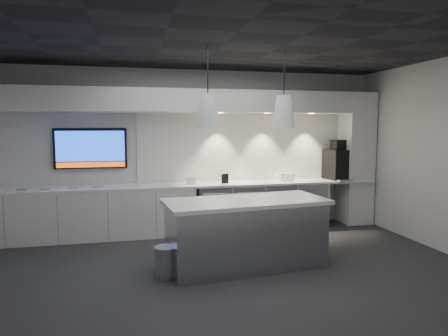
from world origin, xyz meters
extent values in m
plane|color=#2D2D30|center=(0.00, 0.00, 0.00)|extent=(7.00, 7.00, 0.00)
plane|color=black|center=(0.00, 0.00, 3.00)|extent=(7.00, 7.00, 0.00)
plane|color=silver|center=(0.00, 2.50, 1.50)|extent=(7.00, 0.00, 7.00)
plane|color=silver|center=(0.00, -2.50, 1.50)|extent=(7.00, 0.00, 7.00)
cube|color=white|center=(0.00, 2.17, 0.88)|extent=(6.80, 0.65, 0.04)
cube|color=white|center=(-1.75, 2.17, 0.43)|extent=(3.30, 0.63, 0.86)
cube|color=#979A9F|center=(0.25, 2.17, 0.42)|extent=(0.60, 0.61, 0.85)
cube|color=#979A9F|center=(0.88, 2.17, 0.42)|extent=(0.60, 0.61, 0.85)
cube|color=#979A9F|center=(1.51, 2.17, 0.42)|extent=(0.60, 0.61, 0.85)
cube|color=#979A9F|center=(2.14, 2.17, 0.42)|extent=(0.60, 0.61, 0.85)
cube|color=white|center=(1.20, 2.48, 1.55)|extent=(4.60, 0.03, 1.30)
cube|color=white|center=(0.00, 2.20, 2.40)|extent=(6.90, 0.60, 0.40)
cube|color=white|center=(3.20, 2.20, 1.30)|extent=(0.55, 0.55, 2.60)
cube|color=black|center=(-1.90, 2.45, 1.56)|extent=(1.25, 0.06, 0.72)
cube|color=#1337B6|center=(-1.90, 2.42, 1.60)|extent=(1.17, 0.00, 0.54)
cube|color=#C9440B|center=(-1.90, 2.42, 1.27)|extent=(1.17, 0.00, 0.09)
cube|color=#979A9F|center=(0.34, 0.22, 0.45)|extent=(2.20, 1.07, 0.89)
cube|color=white|center=(0.34, 0.22, 0.92)|extent=(2.32, 1.18, 0.05)
cylinder|color=#979A9F|center=(-0.78, 0.04, 0.20)|extent=(0.38, 0.38, 0.41)
cube|color=black|center=(2.81, 2.20, 1.19)|extent=(0.48, 0.53, 0.59)
cube|color=black|center=(2.81, 2.20, 1.59)|extent=(0.26, 0.26, 0.19)
cube|color=#979A9F|center=(2.81, 1.94, 0.92)|extent=(0.34, 0.24, 0.03)
cube|color=black|center=(0.48, 2.11, 0.99)|extent=(0.14, 0.05, 0.18)
cube|color=white|center=(-0.17, 2.08, 0.97)|extent=(0.18, 0.03, 0.14)
cube|color=#ACACAC|center=(-2.96, 2.10, 0.91)|extent=(0.17, 0.17, 0.02)
cube|color=#ACACAC|center=(-2.60, 2.09, 0.91)|extent=(0.16, 0.16, 0.02)
cube|color=#ACACAC|center=(-2.15, 2.17, 0.91)|extent=(0.19, 0.19, 0.02)
cube|color=#ACACAC|center=(-1.77, 2.17, 0.91)|extent=(0.19, 0.19, 0.02)
cone|color=white|center=(-0.20, 0.22, 2.15)|extent=(0.31, 0.31, 0.45)
cylinder|color=black|center=(-0.20, 0.22, 2.72)|extent=(0.02, 0.02, 0.70)
cone|color=white|center=(0.87, 0.22, 2.15)|extent=(0.31, 0.31, 0.45)
cylinder|color=black|center=(0.87, 0.22, 2.72)|extent=(0.02, 0.02, 0.70)
camera|label=1|loc=(-1.17, -4.99, 1.95)|focal=32.00mm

